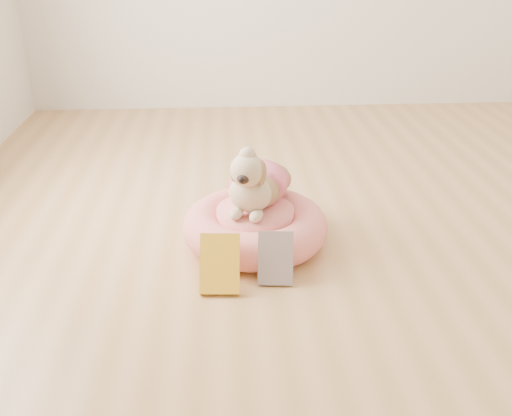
{
  "coord_description": "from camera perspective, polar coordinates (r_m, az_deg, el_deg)",
  "views": [
    {
      "loc": [
        -0.61,
        -2.05,
        1.2
      ],
      "look_at": [
        -0.47,
        0.05,
        0.19
      ],
      "focal_mm": 40.0,
      "sensor_mm": 36.0,
      "label": 1
    }
  ],
  "objects": [
    {
      "name": "pet_bed",
      "position": [
        2.43,
        -0.08,
        -1.84
      ],
      "size": [
        0.62,
        0.62,
        0.16
      ],
      "color": "#D6546C",
      "rests_on": "floor"
    },
    {
      "name": "book_yellow",
      "position": [
        2.12,
        -3.64,
        -5.58
      ],
      "size": [
        0.16,
        0.16,
        0.2
      ],
      "primitive_type": "cube",
      "rotation": [
        -0.58,
        0.0,
        -0.07
      ],
      "color": "#F9FF1A",
      "rests_on": "floor"
    },
    {
      "name": "book_white",
      "position": [
        2.16,
        1.96,
        -5.03
      ],
      "size": [
        0.14,
        0.12,
        0.19
      ],
      "primitive_type": "cube",
      "rotation": [
        -0.43,
        0.0,
        -0.1
      ],
      "color": "white",
      "rests_on": "floor"
    },
    {
      "name": "floor",
      "position": [
        2.45,
        11.2,
        -4.18
      ],
      "size": [
        4.5,
        4.5,
        0.0
      ],
      "primitive_type": "plane",
      "color": "#B5854B",
      "rests_on": "ground"
    },
    {
      "name": "dog",
      "position": [
        2.36,
        -0.01,
        3.62
      ],
      "size": [
        0.41,
        0.49,
        0.31
      ],
      "primitive_type": null,
      "rotation": [
        0.0,
        0.0,
        -0.35
      ],
      "color": "brown",
      "rests_on": "pet_bed"
    }
  ]
}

